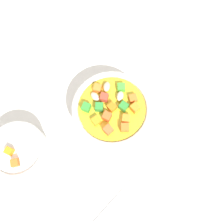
# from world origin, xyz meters

# --- Properties ---
(ground_plane) EXTENTS (1.40, 1.40, 0.02)m
(ground_plane) POSITION_xyz_m (0.00, 0.00, -0.01)
(ground_plane) COLOR silver
(soup_bowl_main) EXTENTS (0.15, 0.15, 0.07)m
(soup_bowl_main) POSITION_xyz_m (0.00, 0.00, 0.03)
(soup_bowl_main) COLOR white
(soup_bowl_main) RESTS_ON ground_plane
(spoon) EXTENTS (0.10, 0.22, 0.01)m
(spoon) POSITION_xyz_m (-0.12, -0.03, 0.00)
(spoon) COLOR silver
(spoon) RESTS_ON ground_plane
(side_bowl_small) EXTENTS (0.11, 0.11, 0.06)m
(side_bowl_small) POSITION_xyz_m (0.00, 0.19, 0.03)
(side_bowl_small) COLOR white
(side_bowl_small) RESTS_ON ground_plane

